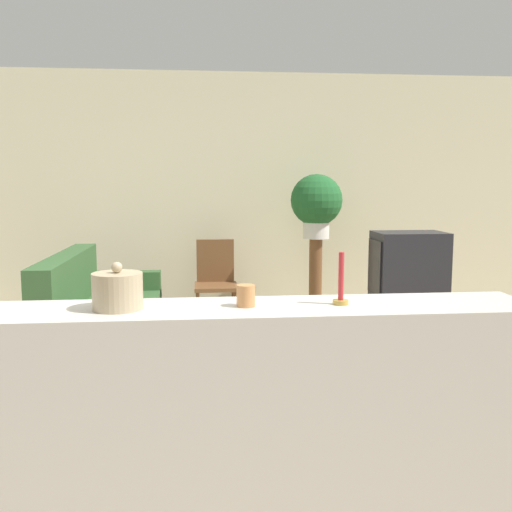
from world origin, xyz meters
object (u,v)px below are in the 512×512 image
at_px(potted_plant, 316,202).
at_px(television, 408,267).
at_px(wooden_chair, 216,279).
at_px(couch, 100,323).
at_px(decorative_bowl, 118,291).

bearing_deg(potted_plant, television, -64.06).
bearing_deg(wooden_chair, couch, -133.23).
bearing_deg(decorative_bowl, wooden_chair, 81.65).
distance_m(couch, decorative_bowl, 2.55).
bearing_deg(wooden_chair, decorative_bowl, -98.35).
bearing_deg(potted_plant, couch, -153.48).
xyz_separation_m(couch, wooden_chair, (1.01, 1.08, 0.18)).
xyz_separation_m(couch, television, (2.63, -0.14, 0.46)).
bearing_deg(television, couch, 177.03).
distance_m(wooden_chair, decorative_bowl, 3.55).
xyz_separation_m(television, wooden_chair, (-1.62, 1.21, -0.29)).
relative_size(wooden_chair, decorative_bowl, 4.17).
distance_m(television, decorative_bowl, 3.11).
height_order(television, wooden_chair, television).
relative_size(couch, wooden_chair, 1.93).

